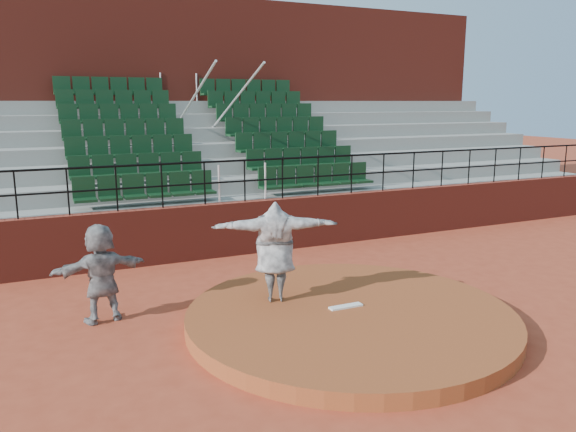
% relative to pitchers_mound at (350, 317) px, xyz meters
% --- Properties ---
extents(ground, '(90.00, 90.00, 0.00)m').
position_rel_pitchers_mound_xyz_m(ground, '(0.00, 0.00, -0.12)').
color(ground, '#A43D25').
rests_on(ground, ground).
extents(pitchers_mound, '(5.50, 5.50, 0.25)m').
position_rel_pitchers_mound_xyz_m(pitchers_mound, '(0.00, 0.00, 0.00)').
color(pitchers_mound, brown).
rests_on(pitchers_mound, ground).
extents(pitching_rubber, '(0.60, 0.15, 0.03)m').
position_rel_pitchers_mound_xyz_m(pitching_rubber, '(0.00, 0.15, 0.14)').
color(pitching_rubber, white).
rests_on(pitching_rubber, pitchers_mound).
extents(boundary_wall, '(24.00, 0.30, 1.30)m').
position_rel_pitchers_mound_xyz_m(boundary_wall, '(0.00, 5.00, 0.53)').
color(boundary_wall, maroon).
rests_on(boundary_wall, ground).
extents(wall_railing, '(24.04, 0.05, 1.03)m').
position_rel_pitchers_mound_xyz_m(wall_railing, '(0.00, 5.00, 1.90)').
color(wall_railing, black).
rests_on(wall_railing, boundary_wall).
extents(seating_deck, '(24.00, 5.97, 4.63)m').
position_rel_pitchers_mound_xyz_m(seating_deck, '(0.00, 8.65, 1.32)').
color(seating_deck, gray).
rests_on(seating_deck, ground).
extents(press_box_facade, '(24.00, 3.00, 7.10)m').
position_rel_pitchers_mound_xyz_m(press_box_facade, '(0.00, 12.60, 3.43)').
color(press_box_facade, maroon).
rests_on(press_box_facade, ground).
extents(pitcher, '(2.25, 1.21, 1.76)m').
position_rel_pitchers_mound_xyz_m(pitcher, '(-0.94, 0.99, 1.01)').
color(pitcher, black).
rests_on(pitcher, pitchers_mound).
extents(fielder, '(1.63, 0.70, 1.71)m').
position_rel_pitchers_mound_xyz_m(fielder, '(-3.75, 1.91, 0.73)').
color(fielder, black).
rests_on(fielder, ground).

